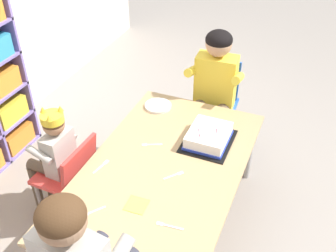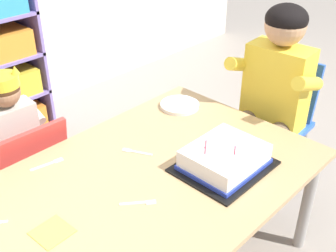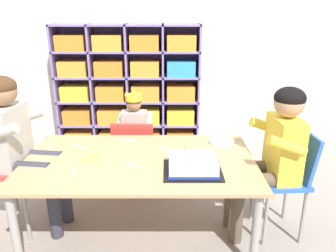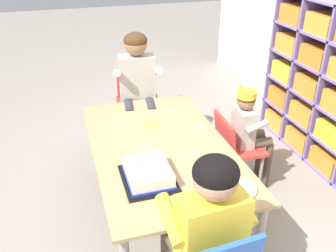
{
  "view_description": "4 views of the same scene",
  "coord_description": "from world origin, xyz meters",
  "px_view_note": "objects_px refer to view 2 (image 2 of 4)",
  "views": [
    {
      "loc": [
        -1.63,
        -0.7,
        2.17
      ],
      "look_at": [
        0.23,
        0.06,
        0.68
      ],
      "focal_mm": 43.32,
      "sensor_mm": 36.0,
      "label": 1
    },
    {
      "loc": [
        -0.78,
        -0.93,
        1.54
      ],
      "look_at": [
        0.2,
        -0.0,
        0.72
      ],
      "focal_mm": 45.36,
      "sensor_mm": 36.0,
      "label": 2
    },
    {
      "loc": [
        0.19,
        -2.01,
        1.49
      ],
      "look_at": [
        0.18,
        0.07,
        0.75
      ],
      "focal_mm": 35.58,
      "sensor_mm": 36.0,
      "label": 3
    },
    {
      "loc": [
        2.03,
        -0.56,
        1.83
      ],
      "look_at": [
        0.1,
        0.02,
        0.74
      ],
      "focal_mm": 39.25,
      "sensor_mm": 36.0,
      "label": 4
    }
  ],
  "objects_px": {
    "birthday_cake_on_tray": "(224,159)",
    "fork_scattered_mid_table": "(135,152)",
    "classroom_chair_guest_side": "(277,116)",
    "paper_plate_stack": "(180,105)",
    "activity_table": "(131,200)",
    "child_with_crown": "(9,130)",
    "fork_by_napkin": "(49,164)",
    "fork_at_table_front_edge": "(141,203)",
    "classroom_chair_blue": "(26,166)",
    "guest_at_table_side": "(271,90)"
  },
  "relations": [
    {
      "from": "activity_table",
      "to": "child_with_crown",
      "type": "height_order",
      "value": "child_with_crown"
    },
    {
      "from": "birthday_cake_on_tray",
      "to": "paper_plate_stack",
      "type": "relative_size",
      "value": 1.86
    },
    {
      "from": "guest_at_table_side",
      "to": "fork_scattered_mid_table",
      "type": "height_order",
      "value": "guest_at_table_side"
    },
    {
      "from": "classroom_chair_blue",
      "to": "classroom_chair_guest_side",
      "type": "xyz_separation_m",
      "value": [
        1.1,
        -0.64,
        0.06
      ]
    },
    {
      "from": "classroom_chair_blue",
      "to": "child_with_crown",
      "type": "height_order",
      "value": "child_with_crown"
    },
    {
      "from": "activity_table",
      "to": "fork_scattered_mid_table",
      "type": "relative_size",
      "value": 12.26
    },
    {
      "from": "child_with_crown",
      "to": "classroom_chair_blue",
      "type": "bearing_deg",
      "value": 90.21
    },
    {
      "from": "fork_scattered_mid_table",
      "to": "fork_by_napkin",
      "type": "distance_m",
      "value": 0.35
    },
    {
      "from": "fork_scattered_mid_table",
      "to": "guest_at_table_side",
      "type": "bearing_deg",
      "value": 49.13
    },
    {
      "from": "classroom_chair_guest_side",
      "to": "guest_at_table_side",
      "type": "height_order",
      "value": "guest_at_table_side"
    },
    {
      "from": "guest_at_table_side",
      "to": "fork_at_table_front_edge",
      "type": "relative_size",
      "value": 9.42
    },
    {
      "from": "guest_at_table_side",
      "to": "child_with_crown",
      "type": "bearing_deg",
      "value": -131.15
    },
    {
      "from": "classroom_chair_blue",
      "to": "classroom_chair_guest_side",
      "type": "height_order",
      "value": "classroom_chair_guest_side"
    },
    {
      "from": "paper_plate_stack",
      "to": "child_with_crown",
      "type": "bearing_deg",
      "value": 148.33
    },
    {
      "from": "classroom_chair_guest_side",
      "to": "activity_table",
      "type": "bearing_deg",
      "value": -95.25
    },
    {
      "from": "classroom_chair_blue",
      "to": "paper_plate_stack",
      "type": "height_order",
      "value": "classroom_chair_blue"
    },
    {
      "from": "paper_plate_stack",
      "to": "guest_at_table_side",
      "type": "bearing_deg",
      "value": -48.18
    },
    {
      "from": "paper_plate_stack",
      "to": "classroom_chair_guest_side",
      "type": "bearing_deg",
      "value": -37.8
    },
    {
      "from": "fork_at_table_front_edge",
      "to": "paper_plate_stack",
      "type": "bearing_deg",
      "value": -109.11
    },
    {
      "from": "guest_at_table_side",
      "to": "fork_at_table_front_edge",
      "type": "distance_m",
      "value": 0.91
    },
    {
      "from": "activity_table",
      "to": "fork_scattered_mid_table",
      "type": "bearing_deg",
      "value": 42.71
    },
    {
      "from": "child_with_crown",
      "to": "birthday_cake_on_tray",
      "type": "bearing_deg",
      "value": 118.55
    },
    {
      "from": "child_with_crown",
      "to": "birthday_cake_on_tray",
      "type": "xyz_separation_m",
      "value": [
        0.44,
        -0.88,
        0.05
      ]
    },
    {
      "from": "classroom_chair_blue",
      "to": "child_with_crown",
      "type": "relative_size",
      "value": 0.72
    },
    {
      "from": "child_with_crown",
      "to": "guest_at_table_side",
      "type": "bearing_deg",
      "value": 144.67
    },
    {
      "from": "classroom_chair_blue",
      "to": "guest_at_table_side",
      "type": "bearing_deg",
      "value": 148.77
    },
    {
      "from": "guest_at_table_side",
      "to": "fork_scattered_mid_table",
      "type": "xyz_separation_m",
      "value": [
        -0.71,
        0.19,
        -0.1
      ]
    },
    {
      "from": "guest_at_table_side",
      "to": "birthday_cake_on_tray",
      "type": "distance_m",
      "value": 0.56
    },
    {
      "from": "classroom_chair_guest_side",
      "to": "paper_plate_stack",
      "type": "xyz_separation_m",
      "value": [
        -0.41,
        0.32,
        0.1
      ]
    },
    {
      "from": "child_with_crown",
      "to": "classroom_chair_guest_side",
      "type": "distance_m",
      "value": 1.32
    },
    {
      "from": "classroom_chair_blue",
      "to": "activity_table",
      "type": "bearing_deg",
      "value": 101.28
    },
    {
      "from": "fork_scattered_mid_table",
      "to": "fork_at_table_front_edge",
      "type": "relative_size",
      "value": 1.13
    },
    {
      "from": "activity_table",
      "to": "birthday_cake_on_tray",
      "type": "height_order",
      "value": "birthday_cake_on_tray"
    },
    {
      "from": "activity_table",
      "to": "classroom_chair_blue",
      "type": "relative_size",
      "value": 2.48
    },
    {
      "from": "child_with_crown",
      "to": "fork_at_table_front_edge",
      "type": "xyz_separation_m",
      "value": [
        0.07,
        -0.8,
        0.01
      ]
    },
    {
      "from": "fork_scattered_mid_table",
      "to": "classroom_chair_guest_side",
      "type": "bearing_deg",
      "value": 51.75
    },
    {
      "from": "fork_by_napkin",
      "to": "fork_at_table_front_edge",
      "type": "distance_m",
      "value": 0.44
    },
    {
      "from": "paper_plate_stack",
      "to": "fork_by_napkin",
      "type": "height_order",
      "value": "paper_plate_stack"
    },
    {
      "from": "child_with_crown",
      "to": "birthday_cake_on_tray",
      "type": "height_order",
      "value": "child_with_crown"
    },
    {
      "from": "classroom_chair_guest_side",
      "to": "fork_scattered_mid_table",
      "type": "distance_m",
      "value": 0.85
    },
    {
      "from": "child_with_crown",
      "to": "fork_at_table_front_edge",
      "type": "relative_size",
      "value": 7.73
    },
    {
      "from": "classroom_chair_guest_side",
      "to": "paper_plate_stack",
      "type": "distance_m",
      "value": 0.53
    },
    {
      "from": "classroom_chair_blue",
      "to": "guest_at_table_side",
      "type": "xyz_separation_m",
      "value": [
        0.98,
        -0.64,
        0.26
      ]
    },
    {
      "from": "fork_scattered_mid_table",
      "to": "fork_at_table_front_edge",
      "type": "distance_m",
      "value": 0.32
    },
    {
      "from": "classroom_chair_blue",
      "to": "child_with_crown",
      "type": "bearing_deg",
      "value": -89.79
    },
    {
      "from": "child_with_crown",
      "to": "fork_scattered_mid_table",
      "type": "bearing_deg",
      "value": 117.95
    },
    {
      "from": "paper_plate_stack",
      "to": "fork_at_table_front_edge",
      "type": "bearing_deg",
      "value": -148.62
    },
    {
      "from": "activity_table",
      "to": "fork_scattered_mid_table",
      "type": "xyz_separation_m",
      "value": [
        0.17,
        0.16,
        0.05
      ]
    },
    {
      "from": "activity_table",
      "to": "birthday_cake_on_tray",
      "type": "relative_size",
      "value": 4.28
    },
    {
      "from": "birthday_cake_on_tray",
      "to": "fork_scattered_mid_table",
      "type": "distance_m",
      "value": 0.37
    }
  ]
}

